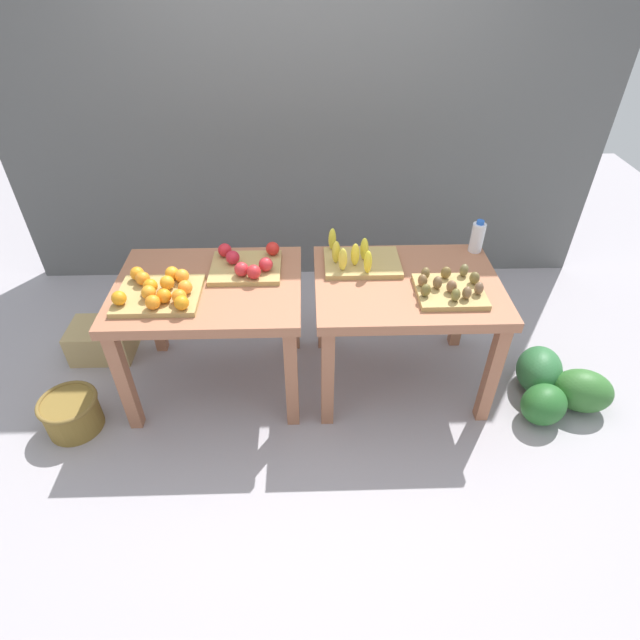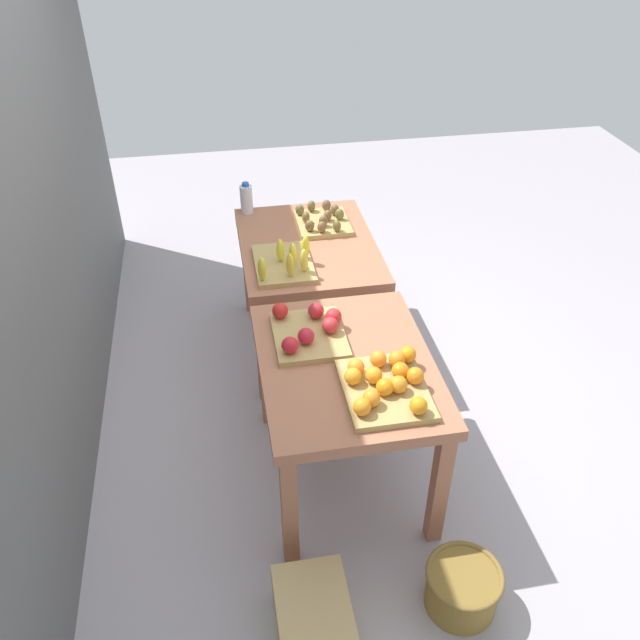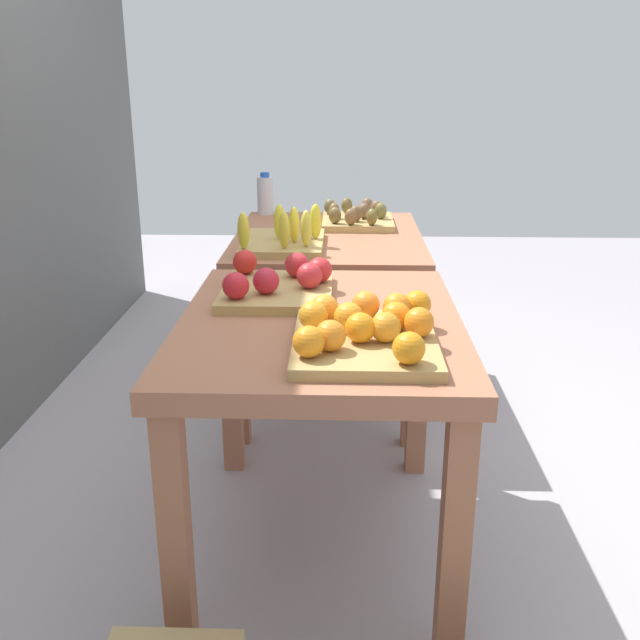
{
  "view_description": "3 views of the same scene",
  "coord_description": "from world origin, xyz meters",
  "px_view_note": "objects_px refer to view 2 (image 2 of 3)",
  "views": [
    {
      "loc": [
        -0.0,
        -2.32,
        2.32
      ],
      "look_at": [
        0.06,
        -0.05,
        0.53
      ],
      "focal_mm": 28.17,
      "sensor_mm": 36.0,
      "label": 1
    },
    {
      "loc": [
        -2.82,
        0.52,
        2.7
      ],
      "look_at": [
        0.08,
        0.01,
        0.53
      ],
      "focal_mm": 36.79,
      "sensor_mm": 36.0,
      "label": 2
    },
    {
      "loc": [
        -2.49,
        -0.06,
        1.41
      ],
      "look_at": [
        0.04,
        0.02,
        0.54
      ],
      "focal_mm": 40.3,
      "sensor_mm": 36.0,
      "label": 3
    }
  ],
  "objects_px": {
    "apple_bin": "(309,330)",
    "water_bottle": "(246,199)",
    "kiwi_bin": "(322,220)",
    "display_table_left": "(346,380)",
    "banana_crate": "(285,262)",
    "cardboard_produce_box": "(313,618)",
    "display_table_right": "(308,259)",
    "watermelon_pile": "(318,252)",
    "orange_bin": "(385,383)",
    "wicker_basket": "(462,587)"
  },
  "relations": [
    {
      "from": "kiwi_bin",
      "to": "cardboard_produce_box",
      "type": "relative_size",
      "value": 0.91
    },
    {
      "from": "kiwi_bin",
      "to": "watermelon_pile",
      "type": "relative_size",
      "value": 0.55
    },
    {
      "from": "apple_bin",
      "to": "banana_crate",
      "type": "xyz_separation_m",
      "value": [
        0.64,
        0.03,
        0.0
      ]
    },
    {
      "from": "display_table_left",
      "to": "orange_bin",
      "type": "distance_m",
      "value": 0.3
    },
    {
      "from": "kiwi_bin",
      "to": "water_bottle",
      "type": "height_order",
      "value": "water_bottle"
    },
    {
      "from": "wicker_basket",
      "to": "display_table_right",
      "type": "bearing_deg",
      "value": 10.26
    },
    {
      "from": "display_table_left",
      "to": "orange_bin",
      "type": "xyz_separation_m",
      "value": [
        -0.23,
        -0.12,
        0.16
      ]
    },
    {
      "from": "banana_crate",
      "to": "cardboard_produce_box",
      "type": "height_order",
      "value": "banana_crate"
    },
    {
      "from": "apple_bin",
      "to": "water_bottle",
      "type": "xyz_separation_m",
      "value": [
        1.37,
        0.18,
        0.06
      ]
    },
    {
      "from": "display_table_left",
      "to": "cardboard_produce_box",
      "type": "xyz_separation_m",
      "value": [
        -0.84,
        0.3,
        -0.53
      ]
    },
    {
      "from": "water_bottle",
      "to": "watermelon_pile",
      "type": "xyz_separation_m",
      "value": [
        0.47,
        -0.55,
        -0.72
      ]
    },
    {
      "from": "orange_bin",
      "to": "wicker_basket",
      "type": "bearing_deg",
      "value": -158.9
    },
    {
      "from": "orange_bin",
      "to": "watermelon_pile",
      "type": "xyz_separation_m",
      "value": [
        2.28,
        -0.1,
        -0.67
      ]
    },
    {
      "from": "display_table_left",
      "to": "banana_crate",
      "type": "distance_m",
      "value": 0.89
    },
    {
      "from": "watermelon_pile",
      "to": "display_table_left",
      "type": "bearing_deg",
      "value": 173.68
    },
    {
      "from": "watermelon_pile",
      "to": "wicker_basket",
      "type": "distance_m",
      "value": 2.87
    },
    {
      "from": "display_table_right",
      "to": "watermelon_pile",
      "type": "distance_m",
      "value": 1.09
    },
    {
      "from": "display_table_right",
      "to": "apple_bin",
      "type": "xyz_separation_m",
      "value": [
        -0.91,
        0.14,
        0.15
      ]
    },
    {
      "from": "orange_bin",
      "to": "cardboard_produce_box",
      "type": "xyz_separation_m",
      "value": [
        -0.61,
        0.42,
        -0.69
      ]
    },
    {
      "from": "water_bottle",
      "to": "cardboard_produce_box",
      "type": "relative_size",
      "value": 0.51
    },
    {
      "from": "watermelon_pile",
      "to": "kiwi_bin",
      "type": "bearing_deg",
      "value": 172.08
    },
    {
      "from": "water_bottle",
      "to": "apple_bin",
      "type": "bearing_deg",
      "value": -172.45
    },
    {
      "from": "display_table_right",
      "to": "watermelon_pile",
      "type": "height_order",
      "value": "display_table_right"
    },
    {
      "from": "cardboard_produce_box",
      "to": "water_bottle",
      "type": "bearing_deg",
      "value": 0.47
    },
    {
      "from": "kiwi_bin",
      "to": "wicker_basket",
      "type": "distance_m",
      "value": 2.25
    },
    {
      "from": "display_table_right",
      "to": "water_bottle",
      "type": "distance_m",
      "value": 0.6
    },
    {
      "from": "kiwi_bin",
      "to": "wicker_basket",
      "type": "xyz_separation_m",
      "value": [
        -2.13,
        -0.22,
        -0.67
      ]
    },
    {
      "from": "watermelon_pile",
      "to": "wicker_basket",
      "type": "height_order",
      "value": "watermelon_pile"
    },
    {
      "from": "orange_bin",
      "to": "apple_bin",
      "type": "height_order",
      "value": "apple_bin"
    },
    {
      "from": "display_table_left",
      "to": "kiwi_bin",
      "type": "relative_size",
      "value": 2.87
    },
    {
      "from": "kiwi_bin",
      "to": "display_table_left",
      "type": "bearing_deg",
      "value": 174.56
    },
    {
      "from": "banana_crate",
      "to": "water_bottle",
      "type": "bearing_deg",
      "value": 11.7
    },
    {
      "from": "display_table_left",
      "to": "watermelon_pile",
      "type": "relative_size",
      "value": 1.59
    },
    {
      "from": "orange_bin",
      "to": "water_bottle",
      "type": "height_order",
      "value": "water_bottle"
    },
    {
      "from": "apple_bin",
      "to": "water_bottle",
      "type": "height_order",
      "value": "water_bottle"
    },
    {
      "from": "apple_bin",
      "to": "wicker_basket",
      "type": "distance_m",
      "value": 1.32
    },
    {
      "from": "apple_bin",
      "to": "water_bottle",
      "type": "bearing_deg",
      "value": 7.55
    },
    {
      "from": "orange_bin",
      "to": "kiwi_bin",
      "type": "height_order",
      "value": "orange_bin"
    },
    {
      "from": "apple_bin",
      "to": "kiwi_bin",
      "type": "distance_m",
      "value": 1.14
    },
    {
      "from": "display_table_right",
      "to": "kiwi_bin",
      "type": "bearing_deg",
      "value": -31.98
    },
    {
      "from": "display_table_right",
      "to": "cardboard_produce_box",
      "type": "xyz_separation_m",
      "value": [
        -1.96,
        0.3,
        -0.53
      ]
    },
    {
      "from": "apple_bin",
      "to": "kiwi_bin",
      "type": "height_order",
      "value": "apple_bin"
    },
    {
      "from": "orange_bin",
      "to": "watermelon_pile",
      "type": "bearing_deg",
      "value": -2.61
    },
    {
      "from": "apple_bin",
      "to": "cardboard_produce_box",
      "type": "xyz_separation_m",
      "value": [
        -1.05,
        0.16,
        -0.68
      ]
    },
    {
      "from": "orange_bin",
      "to": "banana_crate",
      "type": "distance_m",
      "value": 1.12
    },
    {
      "from": "display_table_right",
      "to": "kiwi_bin",
      "type": "relative_size",
      "value": 2.87
    },
    {
      "from": "display_table_left",
      "to": "wicker_basket",
      "type": "distance_m",
      "value": 1.03
    },
    {
      "from": "banana_crate",
      "to": "water_bottle",
      "type": "relative_size",
      "value": 2.17
    },
    {
      "from": "wicker_basket",
      "to": "banana_crate",
      "type": "bearing_deg",
      "value": 17.29
    },
    {
      "from": "orange_bin",
      "to": "apple_bin",
      "type": "distance_m",
      "value": 0.51
    }
  ]
}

